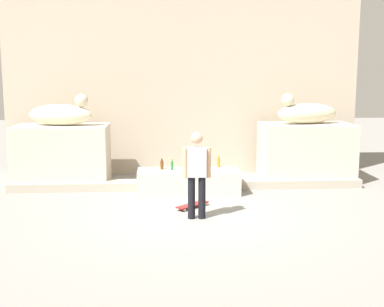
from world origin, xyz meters
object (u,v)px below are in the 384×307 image
(skater, at_px, (197,171))
(skateboard, at_px, (193,205))
(statue_reclining_right, at_px, (306,113))
(bottle_green, at_px, (172,166))
(statue_reclining_left, at_px, (62,114))
(bottle_brown, at_px, (162,165))
(bottle_orange, at_px, (219,162))

(skater, height_order, skateboard, skater)
(statue_reclining_right, distance_m, skateboard, 4.22)
(statue_reclining_right, distance_m, bottle_green, 3.76)
(skateboard, distance_m, bottle_green, 1.44)
(skateboard, bearing_deg, bottle_green, 64.97)
(skateboard, bearing_deg, skater, -130.02)
(statue_reclining_left, xyz_separation_m, statue_reclining_right, (6.07, -0.00, 0.00))
(skater, height_order, bottle_brown, skater)
(statue_reclining_left, distance_m, bottle_brown, 2.86)
(skateboard, bearing_deg, bottle_brown, 72.36)
(bottle_brown, bearing_deg, bottle_green, -23.85)
(bottle_brown, bearing_deg, skater, -72.79)
(bottle_orange, bearing_deg, statue_reclining_right, 20.54)
(statue_reclining_right, bearing_deg, bottle_green, 7.31)
(skater, relative_size, bottle_orange, 5.85)
(skateboard, bearing_deg, statue_reclining_left, 99.51)
(skater, distance_m, bottle_orange, 2.40)
(statue_reclining_right, bearing_deg, skateboard, 27.16)
(statue_reclining_right, bearing_deg, skater, 35.18)
(statue_reclining_left, bearing_deg, bottle_orange, -1.95)
(skateboard, distance_m, bottle_orange, 1.80)
(statue_reclining_right, height_order, bottle_orange, statue_reclining_right)
(bottle_green, xyz_separation_m, bottle_orange, (1.10, 0.28, 0.01))
(statue_reclining_right, xyz_separation_m, skateboard, (-3.02, -2.40, -1.69))
(skater, xyz_separation_m, bottle_brown, (-0.65, 2.10, -0.26))
(bottle_orange, relative_size, bottle_brown, 1.04)
(statue_reclining_left, bearing_deg, skater, -34.64)
(statue_reclining_left, xyz_separation_m, skateboard, (3.05, -2.40, -1.69))
(skateboard, xyz_separation_m, bottle_green, (-0.39, 1.25, 0.59))
(skater, bearing_deg, statue_reclining_left, 136.17)
(skater, bearing_deg, skateboard, 94.08)
(skateboard, bearing_deg, statue_reclining_right, -3.87)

